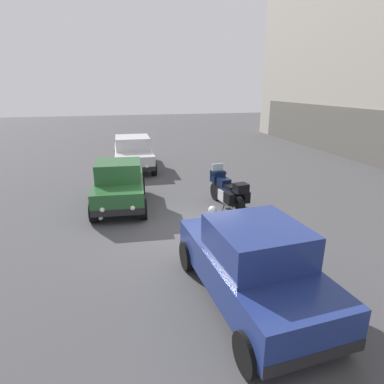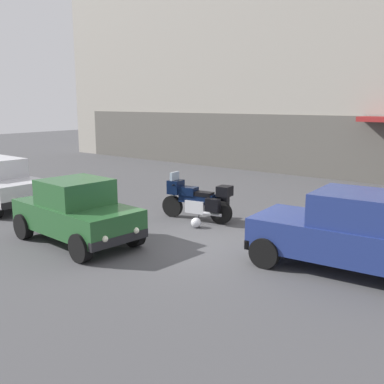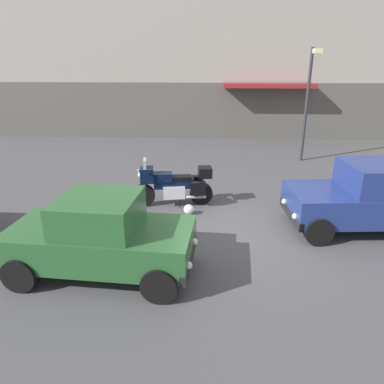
% 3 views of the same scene
% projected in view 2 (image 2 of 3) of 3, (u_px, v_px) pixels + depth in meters
% --- Properties ---
extents(ground_plane, '(80.00, 80.00, 0.00)m').
position_uv_depth(ground_plane, '(200.00, 244.00, 10.85)').
color(ground_plane, '#424244').
extents(building_facade_rear, '(37.92, 3.40, 10.88)m').
position_uv_depth(building_facade_rear, '(374.00, 54.00, 19.18)').
color(building_facade_rear, gray).
rests_on(building_facade_rear, ground).
extents(motorcycle, '(2.26, 0.90, 1.36)m').
position_uv_depth(motorcycle, '(197.00, 199.00, 12.90)').
color(motorcycle, black).
rests_on(motorcycle, ground).
extents(helmet, '(0.28, 0.28, 0.28)m').
position_uv_depth(helmet, '(196.00, 223.00, 12.23)').
color(helmet, silver).
rests_on(helmet, ground).
extents(car_hatchback_near, '(3.96, 2.04, 1.64)m').
position_uv_depth(car_hatchback_near, '(350.00, 233.00, 8.97)').
color(car_hatchback_near, navy).
rests_on(car_hatchback_near, ground).
extents(car_compact_side, '(3.56, 1.92, 1.56)m').
position_uv_depth(car_compact_side, '(76.00, 212.00, 10.83)').
color(car_compact_side, '#235128').
rests_on(car_compact_side, ground).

